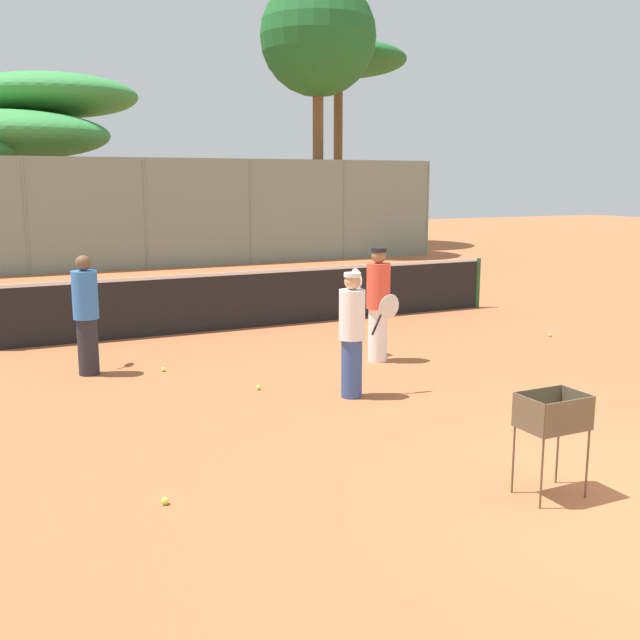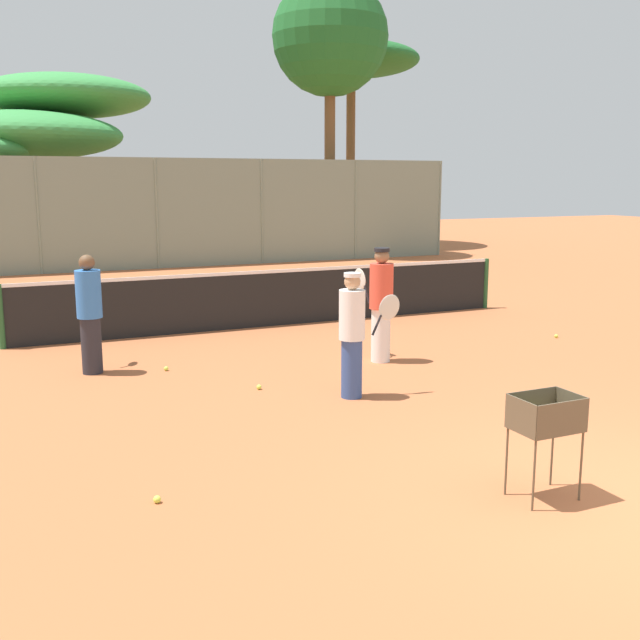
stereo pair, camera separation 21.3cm
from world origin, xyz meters
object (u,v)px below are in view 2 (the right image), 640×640
(player_yellow_shirt, at_px, (381,303))
(ball_cart, at_px, (547,422))
(player_white_outfit, at_px, (90,313))
(tennis_net, at_px, (277,297))
(player_red_cap, at_px, (353,333))

(player_yellow_shirt, bearing_deg, ball_cart, 157.85)
(player_yellow_shirt, height_order, ball_cart, player_yellow_shirt)
(player_white_outfit, bearing_deg, tennis_net, -39.04)
(player_yellow_shirt, bearing_deg, player_white_outfit, 65.79)
(player_yellow_shirt, xyz_separation_m, ball_cart, (-1.13, -4.98, -0.21))
(player_white_outfit, xyz_separation_m, player_red_cap, (2.85, -2.63, -0.05))
(player_red_cap, xyz_separation_m, ball_cart, (0.12, -3.44, -0.14))
(player_red_cap, xyz_separation_m, player_yellow_shirt, (1.25, 1.54, 0.07))
(tennis_net, xyz_separation_m, player_yellow_shirt, (0.41, -3.30, 0.34))
(tennis_net, distance_m, ball_cart, 8.31)
(player_red_cap, distance_m, ball_cart, 3.44)
(tennis_net, xyz_separation_m, player_white_outfit, (-3.69, -2.21, 0.32))
(player_red_cap, bearing_deg, player_yellow_shirt, 53.88)
(tennis_net, bearing_deg, ball_cart, -94.98)
(tennis_net, relative_size, player_yellow_shirt, 5.62)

